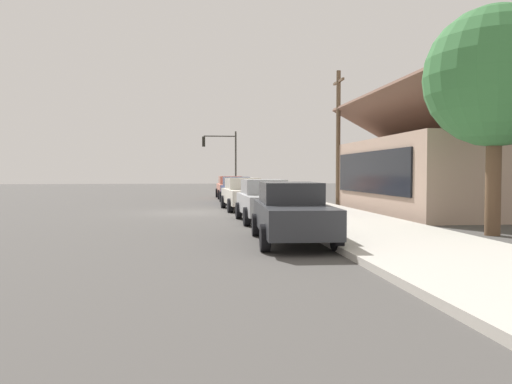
% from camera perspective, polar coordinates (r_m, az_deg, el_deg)
% --- Properties ---
extents(ground_plane, '(120.00, 120.00, 0.00)m').
position_cam_1_polar(ground_plane, '(23.27, -7.60, -2.36)').
color(ground_plane, '#4C4947').
extents(sidewalk_curb, '(60.00, 4.20, 0.16)m').
position_cam_1_polar(sidewalk_curb, '(23.88, 5.97, -2.04)').
color(sidewalk_curb, beige).
rests_on(sidewalk_curb, ground).
extents(car_coral, '(4.63, 2.02, 1.59)m').
position_cam_1_polar(car_coral, '(36.14, -2.94, 0.59)').
color(car_coral, '#EA8C75').
rests_on(car_coral, ground).
extents(car_navy, '(4.84, 1.93, 1.59)m').
position_cam_1_polar(car_navy, '(30.22, -2.23, 0.26)').
color(car_navy, navy).
rests_on(car_navy, ground).
extents(car_ivory, '(4.97, 2.11, 1.59)m').
position_cam_1_polar(car_ivory, '(24.80, -1.46, -0.17)').
color(car_ivory, silver).
rests_on(car_ivory, ground).
extents(car_silver, '(4.37, 1.99, 1.59)m').
position_cam_1_polar(car_silver, '(18.84, 1.00, -0.94)').
color(car_silver, silver).
rests_on(car_silver, ground).
extents(car_charcoal, '(4.79, 2.11, 1.59)m').
position_cam_1_polar(car_charcoal, '(13.32, 4.09, -2.26)').
color(car_charcoal, '#2D3035').
rests_on(car_charcoal, ground).
extents(storefront_building, '(11.82, 7.81, 5.52)m').
position_cam_1_polar(storefront_building, '(25.03, 20.98, 2.07)').
color(storefront_building, tan).
rests_on(storefront_building, ground).
extents(shade_tree, '(4.09, 4.09, 6.70)m').
position_cam_1_polar(shade_tree, '(16.49, 25.63, 11.69)').
color(shade_tree, brown).
rests_on(shade_tree, ground).
extents(traffic_light_main, '(0.37, 2.79, 5.20)m').
position_cam_1_polar(traffic_light_main, '(40.77, -3.82, 4.53)').
color(traffic_light_main, '#383833').
rests_on(traffic_light_main, ground).
extents(utility_pole_wooden, '(1.80, 0.24, 7.50)m').
position_cam_1_polar(utility_pole_wooden, '(28.34, 9.36, 6.40)').
color(utility_pole_wooden, brown).
rests_on(utility_pole_wooden, ground).
extents(fire_hydrant_red, '(0.22, 0.22, 0.71)m').
position_cam_1_polar(fire_hydrant_red, '(21.22, 3.76, -1.44)').
color(fire_hydrant_red, red).
rests_on(fire_hydrant_red, sidewalk_curb).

